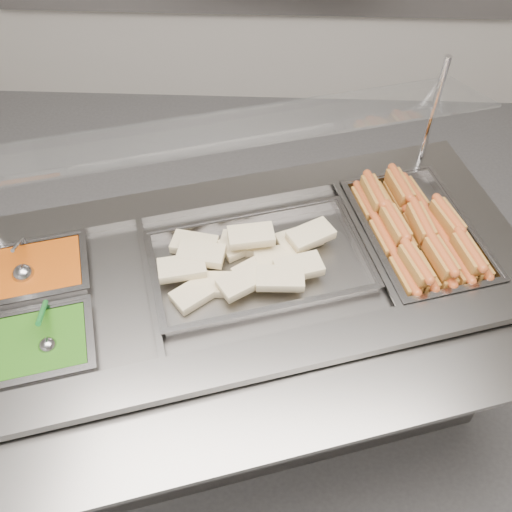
{
  "coord_description": "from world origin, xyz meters",
  "views": [
    {
      "loc": [
        0.15,
        -0.79,
        2.2
      ],
      "look_at": [
        0.11,
        0.35,
        0.87
      ],
      "focal_mm": 40.0,
      "sensor_mm": 36.0,
      "label": 1
    }
  ],
  "objects_px": {
    "pan_hotdogs": "(415,237)",
    "pan_wraps": "(259,265)",
    "sneeze_guard": "(222,132)",
    "steam_counter": "(243,338)",
    "ladle": "(23,272)",
    "serving_spoon": "(47,340)"
  },
  "relations": [
    {
      "from": "ladle",
      "to": "serving_spoon",
      "type": "bearing_deg",
      "value": -59.18
    },
    {
      "from": "pan_hotdogs",
      "to": "pan_wraps",
      "type": "height_order",
      "value": "same"
    },
    {
      "from": "sneeze_guard",
      "to": "ladle",
      "type": "xyz_separation_m",
      "value": [
        -0.6,
        -0.27,
        -0.34
      ]
    },
    {
      "from": "steam_counter",
      "to": "ladle",
      "type": "relative_size",
      "value": 10.84
    },
    {
      "from": "sneeze_guard",
      "to": "ladle",
      "type": "distance_m",
      "value": 0.74
    },
    {
      "from": "steam_counter",
      "to": "pan_wraps",
      "type": "xyz_separation_m",
      "value": [
        0.05,
        0.02,
        0.4
      ]
    },
    {
      "from": "steam_counter",
      "to": "pan_hotdogs",
      "type": "height_order",
      "value": "pan_hotdogs"
    },
    {
      "from": "pan_hotdogs",
      "to": "ladle",
      "type": "bearing_deg",
      "value": -168.89
    },
    {
      "from": "pan_hotdogs",
      "to": "pan_wraps",
      "type": "distance_m",
      "value": 0.54
    },
    {
      "from": "ladle",
      "to": "serving_spoon",
      "type": "relative_size",
      "value": 1.06
    },
    {
      "from": "pan_hotdogs",
      "to": "serving_spoon",
      "type": "xyz_separation_m",
      "value": [
        -1.08,
        -0.48,
        0.05
      ]
    },
    {
      "from": "sneeze_guard",
      "to": "ladle",
      "type": "bearing_deg",
      "value": -155.87
    },
    {
      "from": "sneeze_guard",
      "to": "pan_hotdogs",
      "type": "distance_m",
      "value": 0.74
    },
    {
      "from": "steam_counter",
      "to": "pan_hotdogs",
      "type": "bearing_deg",
      "value": 16.81
    },
    {
      "from": "serving_spoon",
      "to": "pan_wraps",
      "type": "bearing_deg",
      "value": 29.33
    },
    {
      "from": "sneeze_guard",
      "to": "serving_spoon",
      "type": "xyz_separation_m",
      "value": [
        -0.46,
        -0.5,
        -0.34
      ]
    },
    {
      "from": "steam_counter",
      "to": "ladle",
      "type": "distance_m",
      "value": 0.79
    },
    {
      "from": "ladle",
      "to": "sneeze_guard",
      "type": "bearing_deg",
      "value": 24.13
    },
    {
      "from": "pan_hotdogs",
      "to": "steam_counter",
      "type": "bearing_deg",
      "value": -163.19
    },
    {
      "from": "steam_counter",
      "to": "serving_spoon",
      "type": "distance_m",
      "value": 0.74
    },
    {
      "from": "steam_counter",
      "to": "pan_wraps",
      "type": "distance_m",
      "value": 0.41
    },
    {
      "from": "pan_wraps",
      "to": "ladle",
      "type": "distance_m",
      "value": 0.72
    }
  ]
}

